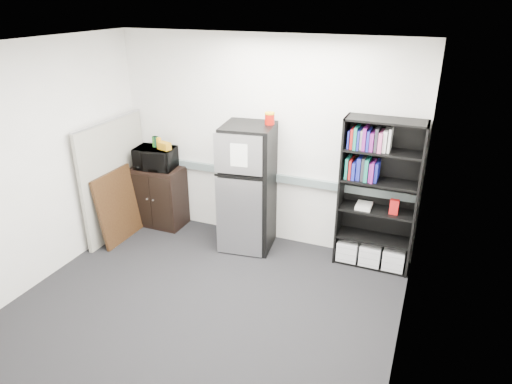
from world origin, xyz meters
TOP-DOWN VIEW (x-y plane):
  - floor at (0.00, 0.00)m, footprint 4.00×4.00m
  - wall_back at (0.00, 1.75)m, footprint 4.00×0.02m
  - wall_right at (2.00, 0.00)m, footprint 0.02×3.50m
  - wall_left at (-2.00, 0.00)m, footprint 0.02×3.50m
  - ceiling at (0.00, 0.00)m, footprint 4.00×3.50m
  - electrical_raceway at (0.00, 1.72)m, footprint 3.92×0.05m
  - wall_note at (-0.35, 1.74)m, footprint 0.14×0.00m
  - bookshelf at (1.53, 1.57)m, footprint 0.90×0.34m
  - cubicle_partition at (-1.90, 1.08)m, footprint 0.06×1.30m
  - cabinet at (-1.50, 1.50)m, footprint 0.70×0.47m
  - microwave at (-1.50, 1.48)m, footprint 0.58×0.43m
  - snack_box_a at (-1.50, 1.52)m, footprint 0.08×0.06m
  - snack_box_b at (-1.50, 1.52)m, footprint 0.08×0.06m
  - snack_box_c at (-1.46, 1.52)m, footprint 0.08×0.06m
  - snack_bag at (-1.33, 1.47)m, footprint 0.20×0.14m
  - refrigerator at (-0.07, 1.42)m, footprint 0.70×0.73m
  - coffee_can at (0.16, 1.55)m, footprint 0.12×0.12m
  - framed_poster at (-1.77, 0.92)m, footprint 0.18×0.75m

SIDE VIEW (x-z plane):
  - floor at x=0.00m, z-range 0.00..0.00m
  - cabinet at x=-1.50m, z-range 0.00..0.88m
  - framed_poster at x=-1.77m, z-range 0.00..0.97m
  - cubicle_partition at x=-1.90m, z-range 0.00..1.62m
  - refrigerator at x=-0.07m, z-range 0.00..1.66m
  - electrical_raceway at x=0.00m, z-range 0.85..0.95m
  - bookshelf at x=1.53m, z-range -0.01..1.84m
  - microwave at x=-1.50m, z-range 0.88..1.17m
  - snack_bag at x=-1.33m, z-range 1.17..1.27m
  - snack_box_c at x=-1.46m, z-range 1.17..1.31m
  - snack_box_a at x=-1.50m, z-range 1.17..1.32m
  - snack_box_b at x=-1.50m, z-range 1.17..1.32m
  - wall_back at x=0.00m, z-range 0.00..2.70m
  - wall_right at x=2.00m, z-range 0.00..2.70m
  - wall_left at x=-2.00m, z-range 0.00..2.70m
  - wall_note at x=-0.35m, z-range 1.50..1.60m
  - coffee_can at x=0.16m, z-range 1.66..1.82m
  - ceiling at x=0.00m, z-range 2.69..2.71m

